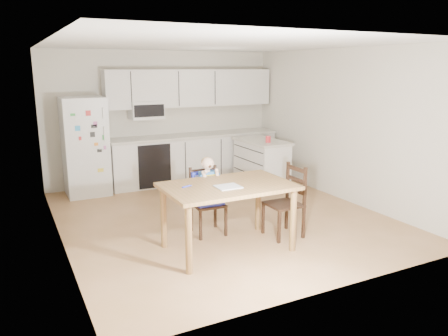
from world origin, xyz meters
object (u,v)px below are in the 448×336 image
object	(u,v)px
chair_side	(290,196)
dining_table	(228,193)
chair_booster	(207,187)
kitchen_island	(261,163)
red_cup	(268,139)
refrigerator	(85,146)

from	to	relation	value
chair_side	dining_table	bearing A→B (deg)	-87.12
dining_table	chair_booster	distance (m)	0.62
kitchen_island	red_cup	bearing A→B (deg)	-98.92
kitchen_island	red_cup	size ratio (longest dim) A/B	10.45
kitchen_island	dining_table	xyz separation A→B (m)	(-1.90, -2.31, 0.27)
refrigerator	dining_table	world-z (taller)	refrigerator
dining_table	refrigerator	bearing A→B (deg)	108.64
red_cup	chair_side	bearing A→B (deg)	-114.76
chair_side	kitchen_island	bearing A→B (deg)	156.96
dining_table	chair_booster	world-z (taller)	chair_booster
kitchen_island	dining_table	distance (m)	3.01
dining_table	chair_side	xyz separation A→B (m)	(0.94, 0.05, -0.17)
refrigerator	chair_booster	xyz separation A→B (m)	(1.10, -2.65, -0.22)
kitchen_island	dining_table	size ratio (longest dim) A/B	0.78
refrigerator	chair_side	distance (m)	3.82
chair_side	chair_booster	bearing A→B (deg)	-121.03
dining_table	chair_booster	size ratio (longest dim) A/B	1.46
refrigerator	dining_table	xyz separation A→B (m)	(1.10, -3.26, -0.14)
chair_booster	kitchen_island	bearing A→B (deg)	44.50
refrigerator	red_cup	world-z (taller)	refrigerator
kitchen_island	chair_booster	bearing A→B (deg)	-138.14
red_cup	chair_booster	size ratio (longest dim) A/B	0.11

